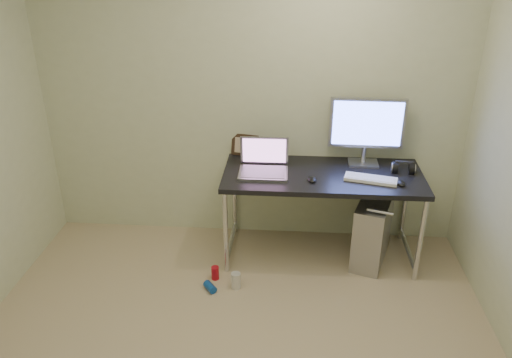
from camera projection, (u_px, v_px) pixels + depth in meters
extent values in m
cube|color=beige|center=(251.00, 97.00, 4.03)|extent=(3.50, 0.02, 2.50)
cube|color=black|center=(323.00, 176.00, 3.91)|extent=(1.56, 0.68, 0.04)
cylinder|color=silver|center=(226.00, 233.00, 3.85)|extent=(0.04, 0.04, 0.71)
cylinder|color=silver|center=(234.00, 197.00, 4.39)|extent=(0.04, 0.04, 0.71)
cylinder|color=silver|center=(420.00, 241.00, 3.75)|extent=(0.04, 0.04, 0.71)
cylinder|color=silver|center=(405.00, 203.00, 4.29)|extent=(0.04, 0.04, 0.71)
cylinder|color=silver|center=(231.00, 242.00, 4.24)|extent=(0.04, 0.60, 0.04)
cylinder|color=silver|center=(408.00, 249.00, 4.14)|extent=(0.04, 0.60, 0.04)
cube|color=#A2A2A6|center=(372.00, 230.00, 4.04)|extent=(0.38, 0.57, 0.55)
cylinder|color=#ABACB1|center=(380.00, 212.00, 3.72)|extent=(0.19, 0.09, 0.03)
cylinder|color=#ABACB1|center=(372.00, 186.00, 4.11)|extent=(0.19, 0.09, 0.03)
cylinder|color=black|center=(363.00, 197.00, 4.29)|extent=(0.01, 0.16, 0.69)
cylinder|color=black|center=(373.00, 201.00, 4.28)|extent=(0.02, 0.11, 0.71)
cylinder|color=#AE0F1E|center=(215.00, 273.00, 3.89)|extent=(0.08, 0.08, 0.11)
cylinder|color=silver|center=(236.00, 281.00, 3.78)|extent=(0.09, 0.09, 0.13)
cylinder|color=#11449E|center=(210.00, 287.00, 3.77)|extent=(0.12, 0.12, 0.06)
cube|color=#ABACB1|center=(263.00, 173.00, 3.88)|extent=(0.38, 0.27, 0.02)
cube|color=slate|center=(263.00, 172.00, 3.87)|extent=(0.34, 0.23, 0.00)
cube|color=gray|center=(264.00, 150.00, 3.96)|extent=(0.38, 0.06, 0.24)
cube|color=#774A74|center=(264.00, 151.00, 3.95)|extent=(0.34, 0.04, 0.21)
cube|color=#ABACB1|center=(363.00, 163.00, 4.06)|extent=(0.24, 0.18, 0.02)
cylinder|color=#ABACB1|center=(364.00, 154.00, 4.05)|extent=(0.04, 0.04, 0.13)
cube|color=#ABACB1|center=(367.00, 123.00, 3.92)|extent=(0.59, 0.05, 0.41)
cube|color=#485EDA|center=(367.00, 124.00, 3.90)|extent=(0.54, 0.02, 0.35)
cube|color=white|center=(371.00, 179.00, 3.78)|extent=(0.41, 0.21, 0.02)
ellipsoid|color=black|center=(401.00, 182.00, 3.72)|extent=(0.08, 0.12, 0.04)
ellipsoid|color=black|center=(312.00, 179.00, 3.77)|extent=(0.07, 0.11, 0.03)
cylinder|color=black|center=(395.00, 168.00, 3.92)|extent=(0.05, 0.11, 0.10)
cylinder|color=black|center=(411.00, 169.00, 3.91)|extent=(0.05, 0.11, 0.10)
cube|color=black|center=(404.00, 162.00, 3.89)|extent=(0.14, 0.03, 0.01)
cube|color=black|center=(245.00, 145.00, 4.19)|extent=(0.24, 0.11, 0.19)
cylinder|color=silver|center=(267.00, 154.00, 4.13)|extent=(0.01, 0.01, 0.09)
cylinder|color=white|center=(267.00, 148.00, 4.10)|extent=(0.05, 0.04, 0.04)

